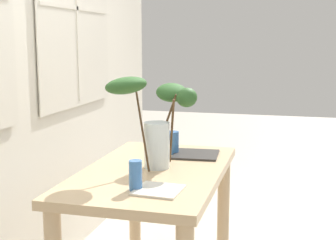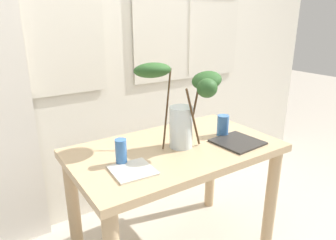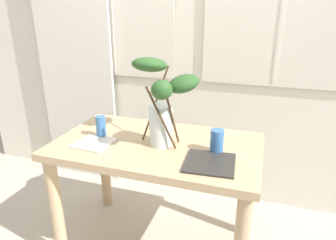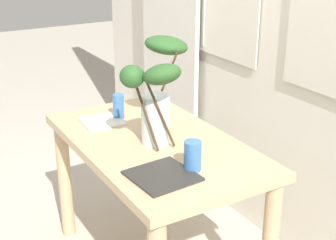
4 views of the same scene
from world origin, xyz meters
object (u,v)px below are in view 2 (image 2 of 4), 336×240
Objects in this scene: drinking_glass_blue_left at (121,152)px; plate_square_right at (237,142)px; vase_with_branches at (180,100)px; drinking_glass_blue_right at (223,125)px; dining_table at (175,168)px; plate_square_left at (132,170)px.

drinking_glass_blue_left reaches higher than plate_square_right.
vase_with_branches is 3.87× the size of drinking_glass_blue_right.
plate_square_right is at bearing -24.07° from dining_table.
vase_with_branches is 2.02× the size of plate_square_right.
vase_with_branches reaches higher than drinking_glass_blue_right.
dining_table is 6.01× the size of plate_square_left.
plate_square_right reaches higher than plate_square_left.
vase_with_branches is at bearing 3.94° from drinking_glass_blue_left.
vase_with_branches is at bearing 177.24° from drinking_glass_blue_right.
plate_square_right is (0.71, -0.03, 0.00)m from plate_square_left.
dining_table is 0.41m from plate_square_right.
vase_with_branches is (0.03, 0.00, 0.42)m from dining_table.
drinking_glass_blue_right reaches higher than plate_square_right.
vase_with_branches is 0.46m from plate_square_right.
drinking_glass_blue_right is 0.73m from plate_square_left.
plate_square_right is (-0.01, -0.15, -0.06)m from drinking_glass_blue_right.
vase_with_branches reaches higher than dining_table.
drinking_glass_blue_left is at bearing -176.31° from dining_table.
vase_with_branches is 3.79× the size of drinking_glass_blue_left.
plate_square_right is at bearing -2.28° from plate_square_left.
plate_square_left is (-0.36, -0.13, 0.14)m from dining_table.
drinking_glass_blue_left reaches higher than dining_table.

